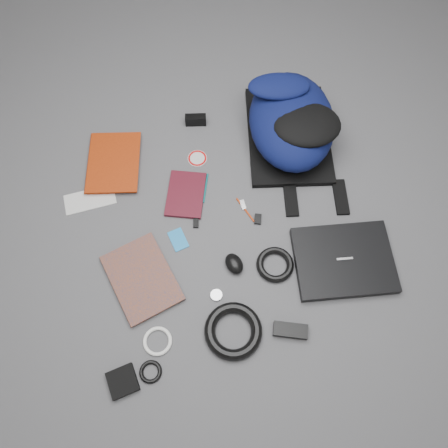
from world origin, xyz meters
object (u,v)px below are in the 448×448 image
object	(u,v)px
laptop	(344,260)
pouch	(123,381)
comic_book	(115,292)
backpack	(291,121)
power_brick	(290,330)
compact_camera	(196,120)
textbook_red	(88,163)
mouse	(234,264)
dvd_case	(186,194)

from	to	relation	value
laptop	pouch	xyz separation A→B (m)	(-0.87, -0.17, -0.01)
laptop	pouch	world-z (taller)	laptop
comic_book	pouch	distance (m)	0.31
backpack	comic_book	size ratio (longest dim) A/B	1.81
laptop	power_brick	bearing A→B (deg)	-134.87
comic_book	compact_camera	size ratio (longest dim) A/B	3.31
textbook_red	mouse	size ratio (longest dim) A/B	3.38
pouch	power_brick	bearing A→B (deg)	-0.90
backpack	power_brick	bearing A→B (deg)	-95.06
backpack	mouse	size ratio (longest dim) A/B	6.29
textbook_red	dvd_case	size ratio (longest dim) A/B	1.41
mouse	pouch	distance (m)	0.55
dvd_case	mouse	bearing A→B (deg)	-51.77
backpack	power_brick	world-z (taller)	backpack
laptop	compact_camera	world-z (taller)	compact_camera
textbook_red	comic_book	distance (m)	0.56
comic_book	textbook_red	bearing A→B (deg)	78.40
compact_camera	mouse	world-z (taller)	compact_camera
compact_camera	power_brick	size ratio (longest dim) A/B	0.75
mouse	pouch	size ratio (longest dim) A/B	0.91
backpack	compact_camera	bearing A→B (deg)	167.85
textbook_red	pouch	bearing A→B (deg)	-76.57
comic_book	pouch	bearing A→B (deg)	-108.06
power_brick	pouch	world-z (taller)	power_brick
pouch	compact_camera	bearing A→B (deg)	61.13
backpack	mouse	distance (m)	0.63
backpack	compact_camera	xyz separation A→B (m)	(-0.35, 0.18, -0.09)
comic_book	mouse	bearing A→B (deg)	-15.10
textbook_red	dvd_case	xyz separation A→B (m)	(0.35, -0.25, -0.01)
textbook_red	mouse	xyz separation A→B (m)	(0.44, -0.59, 0.01)
textbook_red	comic_book	xyz separation A→B (m)	(-0.00, -0.56, -0.00)
backpack	laptop	bearing A→B (deg)	-75.26
comic_book	dvd_case	bearing A→B (deg)	30.20
backpack	dvd_case	size ratio (longest dim) A/B	2.62
dvd_case	laptop	bearing A→B (deg)	-19.73
power_brick	mouse	bearing A→B (deg)	135.51
compact_camera	backpack	bearing A→B (deg)	-11.75
compact_camera	mouse	xyz separation A→B (m)	(-0.04, -0.66, -0.00)
compact_camera	dvd_case	bearing A→B (deg)	-96.84
compact_camera	power_brick	xyz separation A→B (m)	(0.07, -0.95, -0.01)
laptop	mouse	world-z (taller)	mouse
pouch	textbook_red	bearing A→B (deg)	87.50
laptop	textbook_red	world-z (taller)	laptop
laptop	compact_camera	xyz separation A→B (m)	(-0.35, 0.77, 0.01)
dvd_case	comic_book	bearing A→B (deg)	-115.54
textbook_red	mouse	bearing A→B (deg)	-37.49
backpack	power_brick	distance (m)	0.82
laptop	textbook_red	distance (m)	1.09
mouse	comic_book	bearing A→B (deg)	165.43
dvd_case	power_brick	xyz separation A→B (m)	(0.21, -0.63, 0.01)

